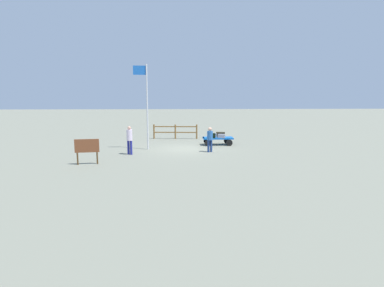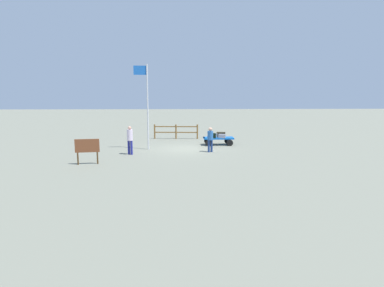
{
  "view_description": "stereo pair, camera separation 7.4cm",
  "coord_description": "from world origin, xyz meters",
  "px_view_note": "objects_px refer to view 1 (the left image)",
  "views": [
    {
      "loc": [
        0.62,
        21.18,
        3.58
      ],
      "look_at": [
        -0.09,
        6.0,
        1.27
      ],
      "focal_mm": 30.16,
      "sensor_mm": 36.0,
      "label": 1
    },
    {
      "loc": [
        0.54,
        21.18,
        3.58
      ],
      "look_at": [
        -0.09,
        6.0,
        1.27
      ],
      "focal_mm": 30.16,
      "sensor_mm": 36.0,
      "label": 2
    }
  ],
  "objects_px": {
    "worker_lead": "(210,138)",
    "suitcase_dark": "(212,136)",
    "suitcase_grey": "(221,136)",
    "luggage_cart": "(217,139)",
    "suitcase_navy": "(213,135)",
    "worker_trailing": "(130,138)",
    "suitcase_maroon": "(220,134)",
    "flagpole": "(146,100)",
    "signboard": "(87,148)"
  },
  "relations": [
    {
      "from": "worker_lead",
      "to": "suitcase_navy",
      "type": "bearing_deg",
      "value": -99.39
    },
    {
      "from": "suitcase_grey",
      "to": "worker_trailing",
      "type": "distance_m",
      "value": 6.82
    },
    {
      "from": "suitcase_dark",
      "to": "worker_trailing",
      "type": "distance_m",
      "value": 6.25
    },
    {
      "from": "signboard",
      "to": "luggage_cart",
      "type": "bearing_deg",
      "value": -140.47
    },
    {
      "from": "suitcase_maroon",
      "to": "suitcase_dark",
      "type": "relative_size",
      "value": 1.29
    },
    {
      "from": "worker_lead",
      "to": "worker_trailing",
      "type": "distance_m",
      "value": 4.95
    },
    {
      "from": "suitcase_dark",
      "to": "flagpole",
      "type": "relative_size",
      "value": 0.09
    },
    {
      "from": "suitcase_dark",
      "to": "worker_lead",
      "type": "distance_m",
      "value": 2.69
    },
    {
      "from": "flagpole",
      "to": "signboard",
      "type": "relative_size",
      "value": 4.17
    },
    {
      "from": "worker_trailing",
      "to": "signboard",
      "type": "relative_size",
      "value": 1.3
    },
    {
      "from": "suitcase_dark",
      "to": "suitcase_grey",
      "type": "relative_size",
      "value": 0.93
    },
    {
      "from": "suitcase_grey",
      "to": "worker_lead",
      "type": "xyz_separation_m",
      "value": [
        1.09,
        2.61,
        0.24
      ]
    },
    {
      "from": "suitcase_navy",
      "to": "worker_lead",
      "type": "xyz_separation_m",
      "value": [
        0.52,
        3.13,
        0.24
      ]
    },
    {
      "from": "suitcase_grey",
      "to": "suitcase_dark",
      "type": "bearing_deg",
      "value": -3.54
    },
    {
      "from": "suitcase_maroon",
      "to": "worker_trailing",
      "type": "distance_m",
      "value": 7.12
    },
    {
      "from": "luggage_cart",
      "to": "signboard",
      "type": "relative_size",
      "value": 1.63
    },
    {
      "from": "suitcase_navy",
      "to": "luggage_cart",
      "type": "bearing_deg",
      "value": 145.62
    },
    {
      "from": "luggage_cart",
      "to": "suitcase_dark",
      "type": "xyz_separation_m",
      "value": [
        0.44,
        0.26,
        0.3
      ]
    },
    {
      "from": "suitcase_dark",
      "to": "suitcase_maroon",
      "type": "bearing_deg",
      "value": -141.58
    },
    {
      "from": "suitcase_maroon",
      "to": "worker_lead",
      "type": "xyz_separation_m",
      "value": [
        1.1,
        3.2,
        0.2
      ]
    },
    {
      "from": "luggage_cart",
      "to": "suitcase_navy",
      "type": "distance_m",
      "value": 0.48
    },
    {
      "from": "suitcase_navy",
      "to": "flagpole",
      "type": "distance_m",
      "value": 5.59
    },
    {
      "from": "suitcase_navy",
      "to": "signboard",
      "type": "distance_m",
      "value": 9.69
    },
    {
      "from": "luggage_cart",
      "to": "suitcase_maroon",
      "type": "xyz_separation_m",
      "value": [
        -0.25,
        -0.29,
        0.31
      ]
    },
    {
      "from": "flagpole",
      "to": "signboard",
      "type": "xyz_separation_m",
      "value": [
        2.63,
        4.53,
        -2.35
      ]
    },
    {
      "from": "luggage_cart",
      "to": "worker_trailing",
      "type": "distance_m",
      "value": 6.77
    },
    {
      "from": "suitcase_maroon",
      "to": "worker_trailing",
      "type": "height_order",
      "value": "worker_trailing"
    },
    {
      "from": "suitcase_dark",
      "to": "suitcase_grey",
      "type": "xyz_separation_m",
      "value": [
        -0.68,
        0.04,
        -0.03
      ]
    },
    {
      "from": "suitcase_dark",
      "to": "worker_trailing",
      "type": "bearing_deg",
      "value": 31.55
    },
    {
      "from": "suitcase_maroon",
      "to": "flagpole",
      "type": "distance_m",
      "value": 6.08
    },
    {
      "from": "luggage_cart",
      "to": "suitcase_dark",
      "type": "distance_m",
      "value": 0.59
    },
    {
      "from": "worker_lead",
      "to": "suitcase_dark",
      "type": "bearing_deg",
      "value": -98.77
    },
    {
      "from": "suitcase_maroon",
      "to": "flagpole",
      "type": "relative_size",
      "value": 0.12
    },
    {
      "from": "suitcase_maroon",
      "to": "flagpole",
      "type": "height_order",
      "value": "flagpole"
    },
    {
      "from": "worker_lead",
      "to": "flagpole",
      "type": "distance_m",
      "value": 4.84
    },
    {
      "from": "suitcase_navy",
      "to": "worker_lead",
      "type": "distance_m",
      "value": 3.18
    },
    {
      "from": "suitcase_navy",
      "to": "suitcase_grey",
      "type": "height_order",
      "value": "suitcase_navy"
    },
    {
      "from": "luggage_cart",
      "to": "suitcase_navy",
      "type": "bearing_deg",
      "value": -34.38
    },
    {
      "from": "suitcase_grey",
      "to": "worker_lead",
      "type": "distance_m",
      "value": 2.84
    },
    {
      "from": "suitcase_maroon",
      "to": "worker_trailing",
      "type": "xyz_separation_m",
      "value": [
        6.01,
        3.81,
        0.28
      ]
    },
    {
      "from": "luggage_cart",
      "to": "suitcase_maroon",
      "type": "bearing_deg",
      "value": -130.81
    },
    {
      "from": "suitcase_navy",
      "to": "flagpole",
      "type": "relative_size",
      "value": 0.1
    },
    {
      "from": "suitcase_navy",
      "to": "worker_trailing",
      "type": "height_order",
      "value": "worker_trailing"
    },
    {
      "from": "suitcase_dark",
      "to": "worker_trailing",
      "type": "height_order",
      "value": "worker_trailing"
    },
    {
      "from": "luggage_cart",
      "to": "worker_lead",
      "type": "bearing_deg",
      "value": 73.75
    },
    {
      "from": "suitcase_grey",
      "to": "luggage_cart",
      "type": "bearing_deg",
      "value": -50.46
    },
    {
      "from": "suitcase_navy",
      "to": "signboard",
      "type": "xyz_separation_m",
      "value": [
        7.22,
        6.45,
        0.2
      ]
    },
    {
      "from": "suitcase_maroon",
      "to": "luggage_cart",
      "type": "bearing_deg",
      "value": 49.19
    },
    {
      "from": "suitcase_maroon",
      "to": "signboard",
      "type": "xyz_separation_m",
      "value": [
        7.8,
        6.52,
        0.16
      ]
    },
    {
      "from": "worker_lead",
      "to": "suitcase_maroon",
      "type": "bearing_deg",
      "value": -108.96
    }
  ]
}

